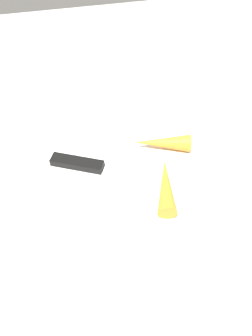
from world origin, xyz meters
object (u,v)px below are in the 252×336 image
Objects in this scene: knife at (85,165)px; cutting_board at (126,170)px; carrot_long at (166,185)px; carrot_short at (161,143)px.

cutting_board is at bearing 11.18° from knife.
carrot_long reaches higher than cutting_board.
knife is at bearing 71.75° from carrot_long.
knife is 1.89× the size of carrot_short.
cutting_board is 1.91× the size of knife.
cutting_board is at bearing 55.06° from carrot_long.
carrot_short is at bearing -67.36° from cutting_board.
carrot_short is at bearing 2.19° from carrot_long.
carrot_short is (0.01, -0.14, 0.01)m from knife.
knife is 1.81× the size of carrot_long.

